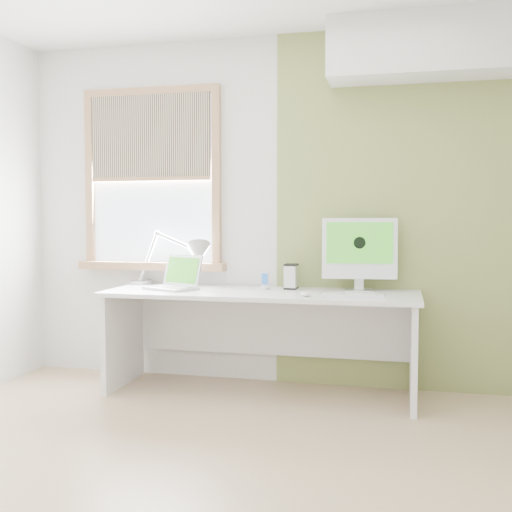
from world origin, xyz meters
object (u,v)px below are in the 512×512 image
(desk_lamp, at_px, (187,257))
(laptop, at_px, (176,280))
(desk, at_px, (262,318))
(imac, at_px, (359,250))
(external_drive, at_px, (291,276))

(desk_lamp, relative_size, laptop, 1.67)
(desk, relative_size, laptop, 5.03)
(desk_lamp, xyz_separation_m, imac, (1.29, -0.03, 0.07))
(desk, distance_m, laptop, 0.69)
(desk, xyz_separation_m, laptop, (-0.63, -0.05, 0.26))
(imac, bearing_deg, external_drive, 177.89)
(external_drive, relative_size, imac, 0.34)
(laptop, height_order, external_drive, laptop)
(desk, height_order, desk_lamp, desk_lamp)
(desk, xyz_separation_m, external_drive, (0.18, 0.15, 0.29))
(desk, bearing_deg, imac, 11.18)
(laptop, relative_size, imac, 0.82)
(imac, bearing_deg, desk, -168.82)
(external_drive, bearing_deg, desk, -140.47)
(desk_lamp, distance_m, imac, 1.30)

